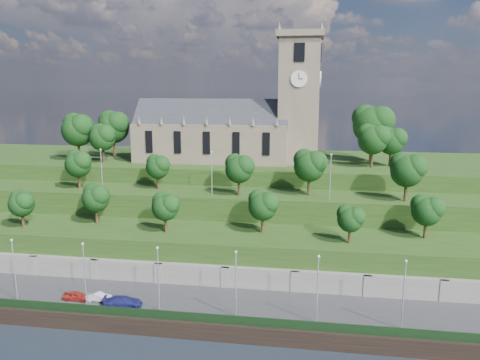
% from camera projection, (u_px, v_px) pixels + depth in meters
% --- Properties ---
extents(ground, '(320.00, 320.00, 0.00)m').
position_uv_depth(ground, '(169.00, 337.00, 57.98)').
color(ground, black).
rests_on(ground, ground).
extents(promenade, '(160.00, 12.00, 2.00)m').
position_uv_depth(promenade, '(182.00, 307.00, 63.60)').
color(promenade, '#2D2D30').
rests_on(promenade, ground).
extents(quay_wall, '(160.00, 0.50, 2.20)m').
position_uv_depth(quay_wall, '(169.00, 329.00, 57.72)').
color(quay_wall, black).
rests_on(quay_wall, ground).
extents(fence, '(160.00, 0.10, 1.20)m').
position_uv_depth(fence, '(170.00, 315.00, 58.05)').
color(fence, black).
rests_on(fence, promenade).
extents(retaining_wall, '(160.00, 2.10, 5.00)m').
position_uv_depth(retaining_wall, '(193.00, 279.00, 69.10)').
color(retaining_wall, slate).
rests_on(retaining_wall, ground).
extents(embankment_lower, '(160.00, 12.00, 8.00)m').
position_uv_depth(embankment_lower, '(202.00, 256.00, 74.65)').
color(embankment_lower, '#1F3B13').
rests_on(embankment_lower, ground).
extents(embankment_upper, '(160.00, 10.00, 12.00)m').
position_uv_depth(embankment_upper, '(216.00, 224.00, 84.92)').
color(embankment_upper, '#1F3B13').
rests_on(embankment_upper, ground).
extents(hilltop, '(160.00, 32.00, 15.00)m').
position_uv_depth(hilltop, '(235.00, 191.00, 104.99)').
color(hilltop, '#1F3B13').
rests_on(hilltop, ground).
extents(church, '(38.60, 12.35, 27.60)m').
position_uv_depth(church, '(235.00, 126.00, 98.04)').
color(church, '#6B5C4B').
rests_on(church, hilltop).
extents(trees_lower, '(68.17, 8.30, 6.74)m').
position_uv_depth(trees_lower, '(215.00, 205.00, 72.97)').
color(trees_lower, '#322313').
rests_on(trees_lower, embankment_lower).
extents(trees_upper, '(63.35, 7.81, 8.00)m').
position_uv_depth(trees_upper, '(255.00, 166.00, 80.78)').
color(trees_upper, '#322313').
rests_on(trees_upper, embankment_upper).
extents(trees_hilltop, '(71.33, 16.68, 11.90)m').
position_uv_depth(trees_hilltop, '(236.00, 129.00, 97.84)').
color(trees_hilltop, '#322313').
rests_on(trees_hilltop, hilltop).
extents(lamp_posts_promenade, '(60.36, 0.36, 8.81)m').
position_uv_depth(lamp_posts_promenade, '(158.00, 275.00, 59.33)').
color(lamp_posts_promenade, '#B2B2B7').
rests_on(lamp_posts_promenade, promenade).
extents(lamp_posts_upper, '(40.36, 0.36, 7.79)m').
position_uv_depth(lamp_posts_upper, '(212.00, 170.00, 79.96)').
color(lamp_posts_upper, '#B2B2B7').
rests_on(lamp_posts_upper, embankment_upper).
extents(car_left, '(3.55, 1.44, 1.21)m').
position_uv_depth(car_left, '(76.00, 296.00, 63.47)').
color(car_left, '#AA251C').
rests_on(car_left, promenade).
extents(car_middle, '(3.49, 1.29, 1.14)m').
position_uv_depth(car_middle, '(99.00, 297.00, 63.23)').
color(car_middle, '#AEADB2').
rests_on(car_middle, promenade).
extents(car_right, '(5.31, 2.92, 1.46)m').
position_uv_depth(car_right, '(123.00, 302.00, 61.38)').
color(car_right, navy).
rests_on(car_right, promenade).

